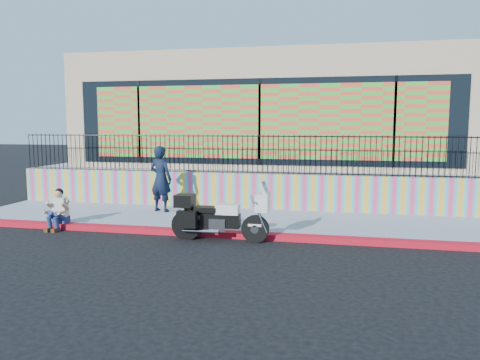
# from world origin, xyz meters

# --- Properties ---
(ground) EXTENTS (90.00, 90.00, 0.00)m
(ground) POSITION_xyz_m (0.00, 0.00, 0.00)
(ground) COLOR black
(ground) RESTS_ON ground
(red_curb) EXTENTS (16.00, 0.30, 0.15)m
(red_curb) POSITION_xyz_m (0.00, 0.00, 0.07)
(red_curb) COLOR maroon
(red_curb) RESTS_ON ground
(sidewalk) EXTENTS (16.00, 3.00, 0.15)m
(sidewalk) POSITION_xyz_m (0.00, 1.65, 0.07)
(sidewalk) COLOR gray
(sidewalk) RESTS_ON ground
(mural_wall) EXTENTS (16.00, 0.20, 1.10)m
(mural_wall) POSITION_xyz_m (0.00, 3.25, 0.70)
(mural_wall) COLOR #D7386C
(mural_wall) RESTS_ON sidewalk
(metal_fence) EXTENTS (15.80, 0.04, 1.20)m
(metal_fence) POSITION_xyz_m (0.00, 3.25, 1.85)
(metal_fence) COLOR black
(metal_fence) RESTS_ON mural_wall
(elevated_platform) EXTENTS (16.00, 10.00, 1.25)m
(elevated_platform) POSITION_xyz_m (0.00, 8.35, 0.62)
(elevated_platform) COLOR gray
(elevated_platform) RESTS_ON ground
(storefront_building) EXTENTS (14.00, 8.06, 4.00)m
(storefront_building) POSITION_xyz_m (0.00, 8.13, 3.25)
(storefront_building) COLOR tan
(storefront_building) RESTS_ON elevated_platform
(police_motorcycle) EXTENTS (2.34, 0.77, 1.46)m
(police_motorcycle) POSITION_xyz_m (-0.21, -0.35, 0.61)
(police_motorcycle) COLOR black
(police_motorcycle) RESTS_ON ground
(police_officer) EXTENTS (0.82, 0.64, 1.99)m
(police_officer) POSITION_xyz_m (-2.67, 2.17, 1.14)
(police_officer) COLOR black
(police_officer) RESTS_ON sidewalk
(seated_man) EXTENTS (0.54, 0.71, 1.06)m
(seated_man) POSITION_xyz_m (-4.69, -0.13, 0.45)
(seated_man) COLOR navy
(seated_man) RESTS_ON ground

